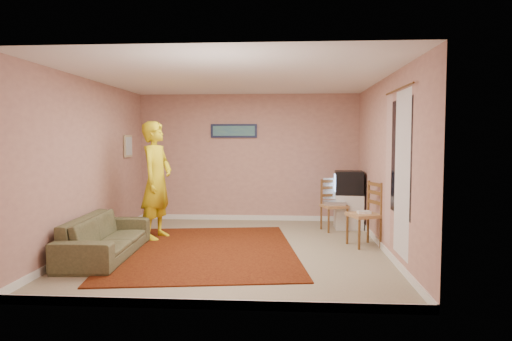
# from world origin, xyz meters

# --- Properties ---
(ground) EXTENTS (5.00, 5.00, 0.00)m
(ground) POSITION_xyz_m (0.00, 0.00, 0.00)
(ground) COLOR gray
(ground) RESTS_ON ground
(wall_back) EXTENTS (4.50, 0.02, 2.60)m
(wall_back) POSITION_xyz_m (0.00, 2.50, 1.30)
(wall_back) COLOR tan
(wall_back) RESTS_ON ground
(wall_front) EXTENTS (4.50, 0.02, 2.60)m
(wall_front) POSITION_xyz_m (0.00, -2.50, 1.30)
(wall_front) COLOR tan
(wall_front) RESTS_ON ground
(wall_left) EXTENTS (0.02, 5.00, 2.60)m
(wall_left) POSITION_xyz_m (-2.25, 0.00, 1.30)
(wall_left) COLOR tan
(wall_left) RESTS_ON ground
(wall_right) EXTENTS (0.02, 5.00, 2.60)m
(wall_right) POSITION_xyz_m (2.25, 0.00, 1.30)
(wall_right) COLOR tan
(wall_right) RESTS_ON ground
(ceiling) EXTENTS (4.50, 5.00, 0.02)m
(ceiling) POSITION_xyz_m (0.00, 0.00, 2.60)
(ceiling) COLOR white
(ceiling) RESTS_ON wall_back
(baseboard_back) EXTENTS (4.50, 0.02, 0.10)m
(baseboard_back) POSITION_xyz_m (0.00, 2.49, 0.05)
(baseboard_back) COLOR white
(baseboard_back) RESTS_ON ground
(baseboard_front) EXTENTS (4.50, 0.02, 0.10)m
(baseboard_front) POSITION_xyz_m (0.00, -2.49, 0.05)
(baseboard_front) COLOR white
(baseboard_front) RESTS_ON ground
(baseboard_left) EXTENTS (0.02, 5.00, 0.10)m
(baseboard_left) POSITION_xyz_m (-2.24, 0.00, 0.05)
(baseboard_left) COLOR white
(baseboard_left) RESTS_ON ground
(baseboard_right) EXTENTS (0.02, 5.00, 0.10)m
(baseboard_right) POSITION_xyz_m (2.24, 0.00, 0.05)
(baseboard_right) COLOR white
(baseboard_right) RESTS_ON ground
(window) EXTENTS (0.01, 1.10, 1.50)m
(window) POSITION_xyz_m (2.24, -0.90, 1.45)
(window) COLOR black
(window) RESTS_ON wall_right
(curtain_sheer) EXTENTS (0.01, 0.75, 2.10)m
(curtain_sheer) POSITION_xyz_m (2.23, -1.05, 1.25)
(curtain_sheer) COLOR white
(curtain_sheer) RESTS_ON wall_right
(curtain_floral) EXTENTS (0.01, 0.35, 2.10)m
(curtain_floral) POSITION_xyz_m (2.21, -0.35, 1.25)
(curtain_floral) COLOR beige
(curtain_floral) RESTS_ON wall_right
(curtain_rod) EXTENTS (0.02, 1.40, 0.02)m
(curtain_rod) POSITION_xyz_m (2.20, -0.90, 2.32)
(curtain_rod) COLOR brown
(curtain_rod) RESTS_ON wall_right
(picture_back) EXTENTS (0.95, 0.04, 0.28)m
(picture_back) POSITION_xyz_m (-0.30, 2.47, 1.85)
(picture_back) COLOR #151B3A
(picture_back) RESTS_ON wall_back
(picture_left) EXTENTS (0.04, 0.38, 0.42)m
(picture_left) POSITION_xyz_m (-2.22, 1.60, 1.55)
(picture_left) COLOR tan
(picture_left) RESTS_ON wall_left
(area_rug) EXTENTS (3.12, 3.70, 0.02)m
(area_rug) POSITION_xyz_m (-0.46, -0.16, 0.01)
(area_rug) COLOR #330B05
(area_rug) RESTS_ON ground
(tv_cabinet) EXTENTS (0.51, 0.46, 0.65)m
(tv_cabinet) POSITION_xyz_m (1.95, 1.73, 0.32)
(tv_cabinet) COLOR silver
(tv_cabinet) RESTS_ON ground
(crt_tv) EXTENTS (0.54, 0.48, 0.44)m
(crt_tv) POSITION_xyz_m (1.94, 1.73, 0.87)
(crt_tv) COLOR black
(crt_tv) RESTS_ON tv_cabinet
(chair_a) EXTENTS (0.53, 0.52, 0.51)m
(chair_a) POSITION_xyz_m (1.66, 1.50, 0.57)
(chair_a) COLOR #A57C50
(chair_a) RESTS_ON ground
(dvd_player) EXTENTS (0.39, 0.29, 0.07)m
(dvd_player) POSITION_xyz_m (1.66, 1.50, 0.51)
(dvd_player) COLOR silver
(dvd_player) RESTS_ON chair_a
(blue_throw) EXTENTS (0.37, 0.05, 0.39)m
(blue_throw) POSITION_xyz_m (1.66, 1.69, 0.76)
(blue_throw) COLOR #8BBAE4
(blue_throw) RESTS_ON chair_a
(chair_b) EXTENTS (0.57, 0.58, 0.55)m
(chair_b) POSITION_xyz_m (2.00, 0.32, 0.62)
(chair_b) COLOR #A57C50
(chair_b) RESTS_ON ground
(game_console) EXTENTS (0.21, 0.16, 0.04)m
(game_console) POSITION_xyz_m (2.00, 0.32, 0.54)
(game_console) COLOR white
(game_console) RESTS_ON chair_b
(sofa) EXTENTS (0.87, 2.03, 0.58)m
(sofa) POSITION_xyz_m (-1.80, -0.58, 0.29)
(sofa) COLOR brown
(sofa) RESTS_ON ground
(person) EXTENTS (0.61, 0.80, 1.98)m
(person) POSITION_xyz_m (-1.40, 0.64, 0.99)
(person) COLOR gold
(person) RESTS_ON ground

